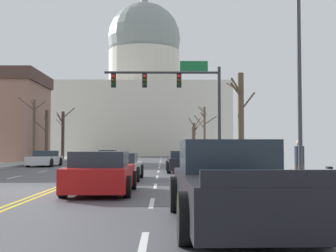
{
  "coord_description": "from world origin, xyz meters",
  "views": [
    {
      "loc": [
        3.8,
        -15.16,
        1.44
      ],
      "look_at": [
        4.31,
        32.72,
        3.77
      ],
      "focal_mm": 48.1,
      "sensor_mm": 36.0,
      "label": 1
    }
  ],
  "objects_px": {
    "street_lamp_right": "(290,32)",
    "sedan_near_02": "(101,174)",
    "sedan_near_01": "(120,167)",
    "bicycle_parked": "(326,184)",
    "signal_gantry": "(179,90)",
    "pedestrian_01": "(299,160)",
    "sedan_oncoming_00": "(45,159)",
    "pickup_truck_near_03": "(232,186)",
    "sedan_near_00": "(183,162)",
    "sedan_oncoming_01": "(107,157)"
  },
  "relations": [
    {
      "from": "signal_gantry",
      "to": "sedan_near_00",
      "type": "xyz_separation_m",
      "value": [
        0.12,
        -3.6,
        -4.75
      ]
    },
    {
      "from": "sedan_near_02",
      "to": "pickup_truck_near_03",
      "type": "relative_size",
      "value": 0.74
    },
    {
      "from": "sedan_near_00",
      "to": "pedestrian_01",
      "type": "xyz_separation_m",
      "value": [
        3.6,
        -11.04,
        0.41
      ]
    },
    {
      "from": "street_lamp_right",
      "to": "bicycle_parked",
      "type": "distance_m",
      "value": 5.43
    },
    {
      "from": "street_lamp_right",
      "to": "sedan_near_02",
      "type": "bearing_deg",
      "value": -179.3
    },
    {
      "from": "sedan_oncoming_00",
      "to": "sedan_near_01",
      "type": "bearing_deg",
      "value": -63.96
    },
    {
      "from": "sedan_near_01",
      "to": "bicycle_parked",
      "type": "relative_size",
      "value": 2.54
    },
    {
      "from": "bicycle_parked",
      "to": "sedan_oncoming_01",
      "type": "bearing_deg",
      "value": 106.63
    },
    {
      "from": "signal_gantry",
      "to": "pedestrian_01",
      "type": "xyz_separation_m",
      "value": [
        3.72,
        -14.63,
        -4.34
      ]
    },
    {
      "from": "sedan_near_01",
      "to": "sedan_oncoming_00",
      "type": "bearing_deg",
      "value": 116.04
    },
    {
      "from": "sedan_oncoming_01",
      "to": "sedan_near_02",
      "type": "bearing_deg",
      "value": -83.31
    },
    {
      "from": "street_lamp_right",
      "to": "sedan_oncoming_00",
      "type": "distance_m",
      "value": 25.24
    },
    {
      "from": "sedan_oncoming_01",
      "to": "street_lamp_right",
      "type": "bearing_deg",
      "value": -72.21
    },
    {
      "from": "street_lamp_right",
      "to": "sedan_near_01",
      "type": "distance_m",
      "value": 9.73
    },
    {
      "from": "signal_gantry",
      "to": "street_lamp_right",
      "type": "distance_m",
      "value": 16.23
    },
    {
      "from": "sedan_oncoming_00",
      "to": "pickup_truck_near_03",
      "type": "bearing_deg",
      "value": -68.43
    },
    {
      "from": "sedan_near_02",
      "to": "pickup_truck_near_03",
      "type": "height_order",
      "value": "pickup_truck_near_03"
    },
    {
      "from": "pedestrian_01",
      "to": "bicycle_parked",
      "type": "relative_size",
      "value": 0.89
    },
    {
      "from": "pickup_truck_near_03",
      "to": "sedan_oncoming_01",
      "type": "distance_m",
      "value": 36.42
    },
    {
      "from": "sedan_near_02",
      "to": "pickup_truck_near_03",
      "type": "xyz_separation_m",
      "value": [
        3.28,
        -5.72,
        0.1
      ]
    },
    {
      "from": "pickup_truck_near_03",
      "to": "signal_gantry",
      "type": "bearing_deg",
      "value": 90.71
    },
    {
      "from": "signal_gantry",
      "to": "sedan_oncoming_01",
      "type": "height_order",
      "value": "signal_gantry"
    },
    {
      "from": "sedan_oncoming_01",
      "to": "pedestrian_01",
      "type": "relative_size",
      "value": 2.77
    },
    {
      "from": "signal_gantry",
      "to": "sedan_near_01",
      "type": "bearing_deg",
      "value": -106.83
    },
    {
      "from": "signal_gantry",
      "to": "bicycle_parked",
      "type": "xyz_separation_m",
      "value": [
        3.21,
        -18.6,
        -4.86
      ]
    },
    {
      "from": "signal_gantry",
      "to": "sedan_near_00",
      "type": "bearing_deg",
      "value": -88.11
    },
    {
      "from": "sedan_near_00",
      "to": "sedan_near_01",
      "type": "bearing_deg",
      "value": -116.24
    },
    {
      "from": "sedan_oncoming_00",
      "to": "signal_gantry",
      "type": "bearing_deg",
      "value": -25.74
    },
    {
      "from": "sedan_oncoming_01",
      "to": "bicycle_parked",
      "type": "bearing_deg",
      "value": -73.37
    },
    {
      "from": "sedan_near_01",
      "to": "sedan_oncoming_00",
      "type": "xyz_separation_m",
      "value": [
        -7.28,
        14.9,
        0.0
      ]
    },
    {
      "from": "street_lamp_right",
      "to": "sedan_oncoming_01",
      "type": "xyz_separation_m",
      "value": [
        -9.62,
        29.98,
        -4.65
      ]
    },
    {
      "from": "sedan_near_01",
      "to": "sedan_near_02",
      "type": "bearing_deg",
      "value": -90.07
    },
    {
      "from": "sedan_oncoming_01",
      "to": "pedestrian_01",
      "type": "height_order",
      "value": "pedestrian_01"
    },
    {
      "from": "signal_gantry",
      "to": "sedan_oncoming_01",
      "type": "relative_size",
      "value": 1.81
    },
    {
      "from": "sedan_near_00",
      "to": "pedestrian_01",
      "type": "relative_size",
      "value": 2.96
    },
    {
      "from": "signal_gantry",
      "to": "street_lamp_right",
      "type": "xyz_separation_m",
      "value": [
        3.08,
        -15.94,
        -0.14
      ]
    },
    {
      "from": "pickup_truck_near_03",
      "to": "pedestrian_01",
      "type": "height_order",
      "value": "pedestrian_01"
    },
    {
      "from": "sedan_near_01",
      "to": "pickup_truck_near_03",
      "type": "bearing_deg",
      "value": -74.49
    },
    {
      "from": "pickup_truck_near_03",
      "to": "sedan_oncoming_00",
      "type": "relative_size",
      "value": 1.25
    },
    {
      "from": "sedan_oncoming_00",
      "to": "bicycle_parked",
      "type": "relative_size",
      "value": 2.63
    },
    {
      "from": "street_lamp_right",
      "to": "sedan_near_02",
      "type": "distance_m",
      "value": 7.63
    },
    {
      "from": "sedan_near_00",
      "to": "bicycle_parked",
      "type": "relative_size",
      "value": 2.64
    },
    {
      "from": "street_lamp_right",
      "to": "sedan_near_00",
      "type": "relative_size",
      "value": 1.85
    },
    {
      "from": "signal_gantry",
      "to": "pickup_truck_near_03",
      "type": "distance_m",
      "value": 22.23
    },
    {
      "from": "sedan_near_00",
      "to": "pickup_truck_near_03",
      "type": "relative_size",
      "value": 0.81
    },
    {
      "from": "sedan_oncoming_00",
      "to": "street_lamp_right",
      "type": "bearing_deg",
      "value": -57.4
    },
    {
      "from": "sedan_oncoming_00",
      "to": "sedan_oncoming_01",
      "type": "height_order",
      "value": "same"
    },
    {
      "from": "sedan_near_00",
      "to": "pedestrian_01",
      "type": "height_order",
      "value": "pedestrian_01"
    },
    {
      "from": "pedestrian_01",
      "to": "sedan_oncoming_00",
      "type": "bearing_deg",
      "value": 125.55
    },
    {
      "from": "signal_gantry",
      "to": "sedan_near_02",
      "type": "distance_m",
      "value": 16.97
    }
  ]
}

